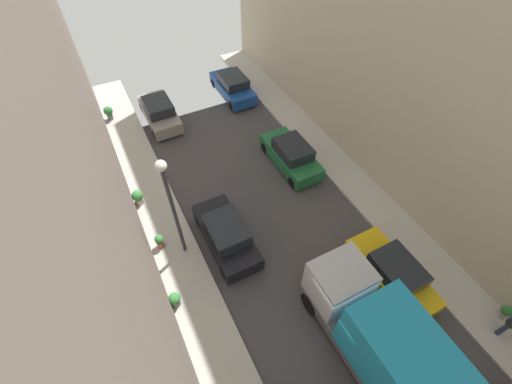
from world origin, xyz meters
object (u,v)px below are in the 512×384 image
at_px(potted_plant_2, 138,197).
at_px(potted_plant_4, 506,312).
at_px(parked_car_right_2, 392,274).
at_px(potted_plant_1, 160,241).
at_px(pedestrian, 512,323).
at_px(parked_car_left_2, 226,235).
at_px(lamp_post, 170,198).
at_px(potted_plant_5, 175,300).
at_px(parked_car_left_3, 159,112).
at_px(parked_car_right_4, 233,86).
at_px(parked_car_right_3, 291,155).
at_px(potted_plant_3, 109,112).
at_px(delivery_truck, 386,346).

relative_size(potted_plant_2, potted_plant_4, 1.22).
height_order(parked_car_right_2, potted_plant_1, parked_car_right_2).
xyz_separation_m(pedestrian, potted_plant_1, (-10.56, 9.83, -0.51)).
bearing_deg(parked_car_left_2, lamp_post, 165.45).
height_order(potted_plant_5, lamp_post, lamp_post).
bearing_deg(potted_plant_1, parked_car_left_3, 73.14).
distance_m(parked_car_right_4, lamp_post, 13.21).
relative_size(parked_car_right_2, potted_plant_2, 4.99).
bearing_deg(pedestrian, potted_plant_2, 129.95).
bearing_deg(parked_car_left_2, potted_plant_5, -149.52).
distance_m(potted_plant_1, potted_plant_4, 14.63).
bearing_deg(pedestrian, parked_car_left_3, 112.03).
xyz_separation_m(parked_car_right_2, pedestrian, (2.34, -3.67, 0.35)).
relative_size(parked_car_left_2, potted_plant_2, 4.99).
bearing_deg(parked_car_left_2, potted_plant_4, -44.61).
bearing_deg(potted_plant_4, parked_car_right_3, 104.50).
bearing_deg(potted_plant_4, potted_plant_1, 139.89).
bearing_deg(parked_car_right_2, potted_plant_3, 115.97).
xyz_separation_m(potted_plant_1, potted_plant_5, (-0.27, -2.99, 0.00)).
bearing_deg(parked_car_right_3, potted_plant_1, -165.98).
height_order(parked_car_right_3, potted_plant_5, parked_car_right_3).
bearing_deg(parked_car_right_3, parked_car_left_2, -149.18).
bearing_deg(delivery_truck, potted_plant_3, 106.18).
bearing_deg(parked_car_right_3, delivery_truck, -104.51).
bearing_deg(parked_car_right_4, parked_car_right_3, -90.00).
height_order(potted_plant_1, potted_plant_5, potted_plant_1).
distance_m(delivery_truck, potted_plant_3, 20.04).
height_order(potted_plant_1, lamp_post, lamp_post).
relative_size(parked_car_right_3, parked_car_right_4, 1.00).
height_order(parked_car_right_3, pedestrian, pedestrian).
height_order(delivery_truck, potted_plant_5, delivery_truck).
height_order(parked_car_right_2, lamp_post, lamp_post).
bearing_deg(parked_car_right_2, parked_car_right_4, 90.00).
xyz_separation_m(parked_car_left_2, potted_plant_3, (-2.88, 12.01, -0.03)).
xyz_separation_m(parked_car_left_3, lamp_post, (-1.90, -9.98, 3.12)).
bearing_deg(parked_car_right_3, potted_plant_5, -149.31).
relative_size(parked_car_left_3, potted_plant_1, 5.40).
distance_m(pedestrian, potted_plant_5, 12.82).
relative_size(potted_plant_4, lamp_post, 0.12).
xyz_separation_m(potted_plant_4, lamp_post, (-10.27, 8.75, 3.33)).
xyz_separation_m(parked_car_right_2, potted_plant_1, (-8.22, 6.16, -0.15)).
bearing_deg(parked_car_left_2, parked_car_right_4, 63.96).
distance_m(parked_car_right_4, potted_plant_5, 15.42).
height_order(potted_plant_1, potted_plant_4, potted_plant_1).
xyz_separation_m(pedestrian, potted_plant_3, (-10.62, 20.66, -0.39)).
xyz_separation_m(parked_car_right_3, lamp_post, (-7.30, -2.73, 3.12)).
height_order(parked_car_left_2, parked_car_right_3, same).
height_order(parked_car_right_4, potted_plant_1, parked_car_right_4).
xyz_separation_m(parked_car_left_2, delivery_truck, (2.70, -7.21, 1.07)).
height_order(pedestrian, potted_plant_4, pedestrian).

